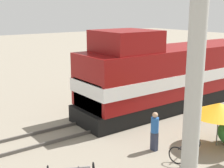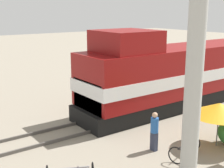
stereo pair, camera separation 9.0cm
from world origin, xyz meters
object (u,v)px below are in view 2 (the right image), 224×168
Objects in this scene: person_bystander at (154,130)px; locomotive at (173,75)px; vendor_umbrella at (219,109)px; bicycle at (185,148)px; utility_pole at (196,41)px.

locomotive is at bearing 126.89° from person_bystander.
vendor_umbrella is 1.41× the size of bicycle.
locomotive is 7.19m from bicycle.
utility_pole reaches higher than bicycle.
person_bystander is at bearing -53.11° from locomotive.
utility_pole is 5.63× the size of bicycle.
person_bystander is at bearing 162.99° from utility_pole.
utility_pole is 5.73× the size of person_bystander.
utility_pole is at bearing -69.63° from vendor_umbrella.
vendor_umbrella is 2.41m from bicycle.
person_bystander is at bearing 10.84° from bicycle.
person_bystander is 1.47m from bicycle.
utility_pole is 4.92m from vendor_umbrella.
person_bystander is at bearing -116.65° from vendor_umbrella.
locomotive is 6.75m from person_bystander.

